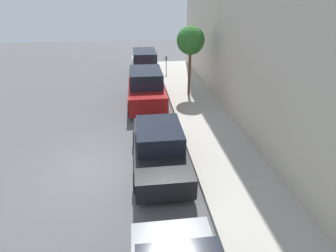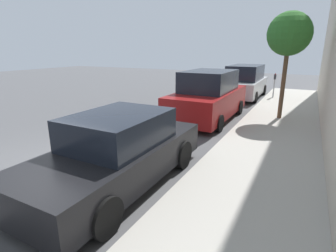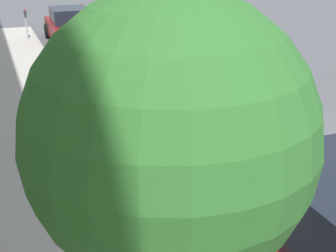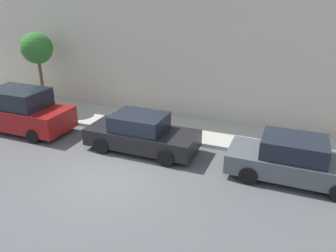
{
  "view_description": "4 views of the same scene",
  "coord_description": "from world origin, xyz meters",
  "px_view_note": "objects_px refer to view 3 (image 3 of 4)",
  "views": [
    {
      "loc": [
        1.63,
        -8.1,
        5.66
      ],
      "look_at": [
        2.76,
        1.1,
        1.0
      ],
      "focal_mm": 28.0,
      "sensor_mm": 36.0,
      "label": 1
    },
    {
      "loc": [
        5.62,
        -4.03,
        2.79
      ],
      "look_at": [
        2.75,
        1.36,
        1.0
      ],
      "focal_mm": 28.0,
      "sensor_mm": 36.0,
      "label": 2
    },
    {
      "loc": [
        5.62,
        9.21,
        4.32
      ],
      "look_at": [
        2.62,
        1.45,
        1.0
      ],
      "focal_mm": 50.0,
      "sensor_mm": 36.0,
      "label": 3
    },
    {
      "loc": [
        -8.48,
        -5.52,
        6.04
      ],
      "look_at": [
        2.83,
        -0.97,
        1.0
      ],
      "focal_mm": 35.0,
      "sensor_mm": 36.0,
      "label": 4
    }
  ],
  "objects_px": {
    "parked_sedan_third": "(158,113)",
    "parking_meter_near": "(26,21)",
    "parked_sedan_second": "(100,56)",
    "parked_sedan_nearest": "(70,26)",
    "street_tree": "(170,142)"
  },
  "relations": [
    {
      "from": "parked_sedan_second",
      "to": "parking_meter_near",
      "type": "distance_m",
      "value": 6.96
    },
    {
      "from": "parked_sedan_nearest",
      "to": "parked_sedan_third",
      "type": "height_order",
      "value": "same"
    },
    {
      "from": "parked_sedan_third",
      "to": "street_tree",
      "type": "xyz_separation_m",
      "value": [
        2.48,
        7.09,
        2.59
      ]
    },
    {
      "from": "parked_sedan_third",
      "to": "street_tree",
      "type": "distance_m",
      "value": 7.94
    },
    {
      "from": "parked_sedan_second",
      "to": "parked_sedan_third",
      "type": "relative_size",
      "value": 1.0
    },
    {
      "from": "parked_sedan_third",
      "to": "parking_meter_near",
      "type": "bearing_deg",
      "value": -82.53
    },
    {
      "from": "parked_sedan_second",
      "to": "parked_sedan_third",
      "type": "height_order",
      "value": "same"
    },
    {
      "from": "parking_meter_near",
      "to": "street_tree",
      "type": "xyz_separation_m",
      "value": [
        0.83,
        19.64,
        2.34
      ]
    },
    {
      "from": "parked_sedan_third",
      "to": "parking_meter_near",
      "type": "xyz_separation_m",
      "value": [
        1.65,
        -12.55,
        0.25
      ]
    },
    {
      "from": "parked_sedan_third",
      "to": "street_tree",
      "type": "bearing_deg",
      "value": 70.75
    },
    {
      "from": "parked_sedan_second",
      "to": "parking_meter_near",
      "type": "bearing_deg",
      "value": -75.55
    },
    {
      "from": "parked_sedan_nearest",
      "to": "parked_sedan_third",
      "type": "relative_size",
      "value": 1.01
    },
    {
      "from": "parked_sedan_second",
      "to": "street_tree",
      "type": "bearing_deg",
      "value": 78.76
    },
    {
      "from": "parked_sedan_nearest",
      "to": "street_tree",
      "type": "bearing_deg",
      "value": 82.03
    },
    {
      "from": "parked_sedan_second",
      "to": "street_tree",
      "type": "distance_m",
      "value": 13.41
    }
  ]
}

